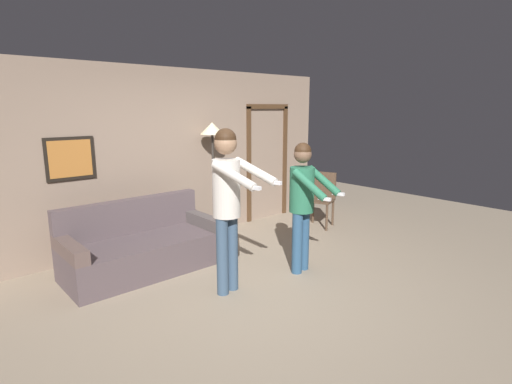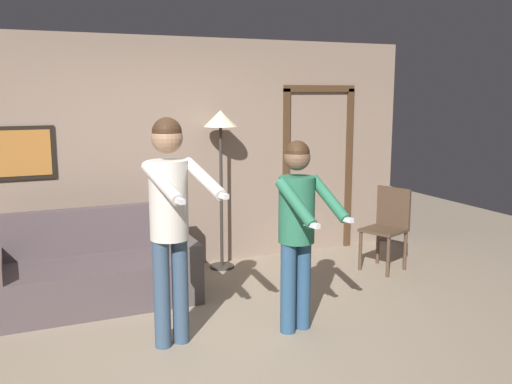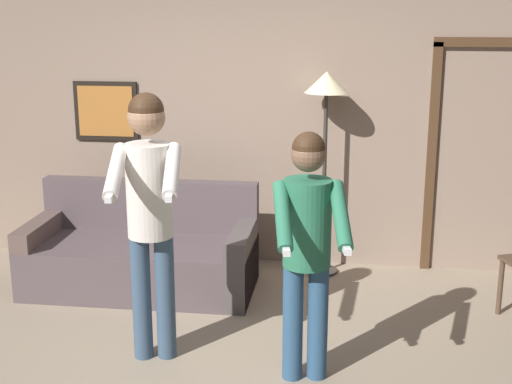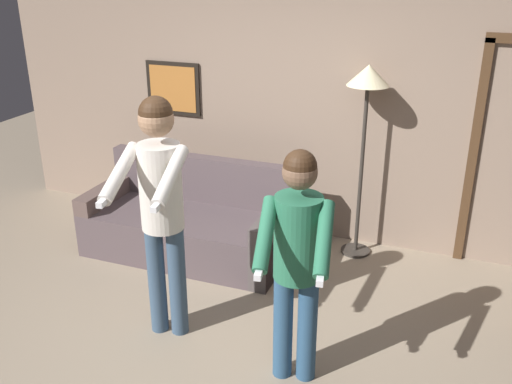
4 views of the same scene
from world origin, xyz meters
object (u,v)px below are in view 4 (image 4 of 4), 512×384
Objects in this scene: torchiere_lamp at (367,95)px; person_standing_left at (160,196)px; person_standing_right at (297,251)px; couch at (189,225)px.

torchiere_lamp is 0.99× the size of person_standing_left.
person_standing_left is 1.12× the size of person_standing_right.
couch is at bearing -159.66° from torchiere_lamp.
person_standing_right is at bearing -42.54° from couch.
person_standing_right is (1.03, -0.14, -0.15)m from person_standing_left.
couch is 1.53m from person_standing_left.
torchiere_lamp is 2.10m from person_standing_left.
person_standing_left reaches higher than person_standing_right.
couch is 1.18× the size of person_standing_right.
person_standing_left is 1.06m from person_standing_right.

